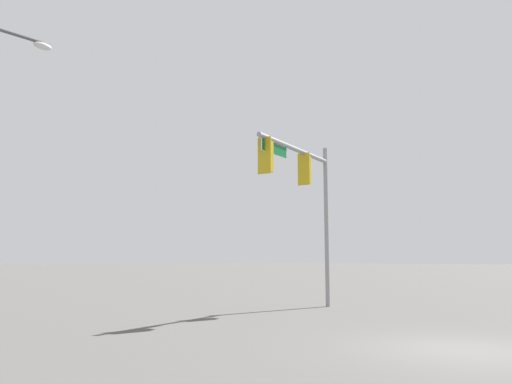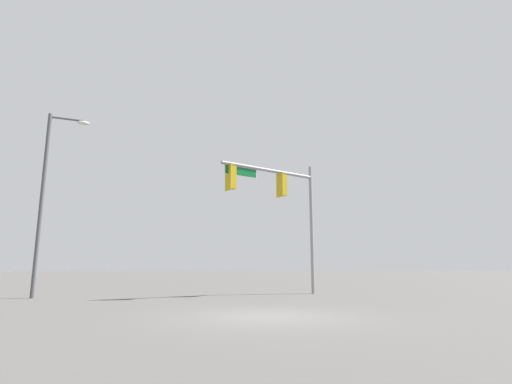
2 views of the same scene
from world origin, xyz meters
name	(u,v)px [view 2 (image 2 of 2)]	position (x,y,z in m)	size (l,w,h in m)	color
ground_plane	(267,316)	(0.00, 0.00, 0.00)	(400.00, 400.00, 0.00)	#514F4C
signal_pole_near	(277,194)	(-4.19, -7.58, 5.08)	(5.67, 1.37, 6.84)	gray
street_lamp	(47,190)	(6.49, -10.28, 4.90)	(1.86, 0.28, 8.64)	#4C4C51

